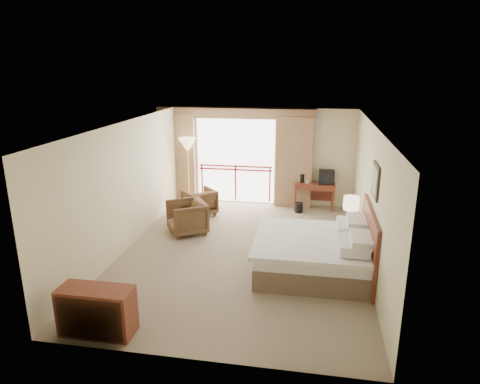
% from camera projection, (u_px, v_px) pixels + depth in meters
% --- Properties ---
extents(floor, '(7.00, 7.00, 0.00)m').
position_uv_depth(floor, '(243.00, 252.00, 9.05)').
color(floor, '#81705A').
rests_on(floor, ground).
extents(ceiling, '(7.00, 7.00, 0.00)m').
position_uv_depth(ceiling, '(243.00, 125.00, 8.28)').
color(ceiling, white).
rests_on(ceiling, wall_back).
extents(wall_back, '(5.00, 0.00, 5.00)m').
position_uv_depth(wall_back, '(264.00, 157.00, 11.97)').
color(wall_back, beige).
rests_on(wall_back, ground).
extents(wall_front, '(5.00, 0.00, 5.00)m').
position_uv_depth(wall_front, '(197.00, 269.00, 5.36)').
color(wall_front, beige).
rests_on(wall_front, ground).
extents(wall_left, '(0.00, 7.00, 7.00)m').
position_uv_depth(wall_left, '(127.00, 186.00, 9.08)').
color(wall_left, beige).
rests_on(wall_left, ground).
extents(wall_right, '(0.00, 7.00, 7.00)m').
position_uv_depth(wall_right, '(371.00, 198.00, 8.25)').
color(wall_right, beige).
rests_on(wall_right, ground).
extents(balcony_door, '(2.40, 0.00, 2.40)m').
position_uv_depth(balcony_door, '(236.00, 161.00, 12.12)').
color(balcony_door, white).
rests_on(balcony_door, wall_back).
extents(balcony_railing, '(2.09, 0.03, 1.02)m').
position_uv_depth(balcony_railing, '(235.00, 174.00, 12.22)').
color(balcony_railing, '#A90E0E').
rests_on(balcony_railing, wall_back).
extents(curtain_left, '(1.00, 0.26, 2.50)m').
position_uv_depth(curtain_left, '(178.00, 158.00, 12.26)').
color(curtain_left, '#856246').
rests_on(curtain_left, wall_back).
extents(curtain_right, '(1.00, 0.26, 2.50)m').
position_uv_depth(curtain_right, '(294.00, 162.00, 11.71)').
color(curtain_right, '#856246').
rests_on(curtain_right, wall_back).
extents(valance, '(4.40, 0.22, 0.28)m').
position_uv_depth(valance, '(235.00, 113.00, 11.65)').
color(valance, '#856246').
rests_on(valance, wall_back).
extents(hvac_vent, '(0.50, 0.04, 0.50)m').
position_uv_depth(hvac_vent, '(312.00, 122.00, 11.44)').
color(hvac_vent, silver).
rests_on(hvac_vent, wall_back).
extents(bed, '(2.13, 2.06, 0.97)m').
position_uv_depth(bed, '(315.00, 253.00, 8.13)').
color(bed, brown).
rests_on(bed, floor).
extents(headboard, '(0.06, 2.10, 1.30)m').
position_uv_depth(headboard, '(369.00, 243.00, 7.89)').
color(headboard, '#5E2014').
rests_on(headboard, wall_right).
extents(framed_art, '(0.04, 0.72, 0.60)m').
position_uv_depth(framed_art, '(375.00, 181.00, 7.55)').
color(framed_art, black).
rests_on(framed_art, wall_right).
extents(nightstand, '(0.42, 0.49, 0.55)m').
position_uv_depth(nightstand, '(349.00, 237.00, 9.15)').
color(nightstand, '#5E2014').
rests_on(nightstand, floor).
extents(table_lamp, '(0.34, 0.34, 0.59)m').
position_uv_depth(table_lamp, '(351.00, 204.00, 8.98)').
color(table_lamp, tan).
rests_on(table_lamp, nightstand).
extents(phone, '(0.22, 0.19, 0.09)m').
position_uv_depth(phone, '(348.00, 225.00, 8.92)').
color(phone, black).
rests_on(phone, nightstand).
extents(desk, '(1.10, 0.53, 0.72)m').
position_uv_depth(desk, '(315.00, 188.00, 11.75)').
color(desk, '#5E2014').
rests_on(desk, floor).
extents(tv, '(0.41, 0.33, 0.37)m').
position_uv_depth(tv, '(327.00, 177.00, 11.55)').
color(tv, black).
rests_on(tv, desk).
extents(coffee_maker, '(0.12, 0.12, 0.24)m').
position_uv_depth(coffee_maker, '(302.00, 178.00, 11.69)').
color(coffee_maker, black).
rests_on(coffee_maker, desk).
extents(cup, '(0.07, 0.07, 0.09)m').
position_uv_depth(cup, '(308.00, 182.00, 11.63)').
color(cup, white).
rests_on(cup, desk).
extents(wastebasket, '(0.21, 0.21, 0.27)m').
position_uv_depth(wastebasket, '(299.00, 208.00, 11.49)').
color(wastebasket, black).
rests_on(wastebasket, floor).
extents(armchair_far, '(1.06, 1.06, 0.69)m').
position_uv_depth(armchair_far, '(200.00, 214.00, 11.35)').
color(armchair_far, '#4C331E').
rests_on(armchair_far, floor).
extents(armchair_near, '(1.15, 1.14, 0.77)m').
position_uv_depth(armchair_near, '(188.00, 233.00, 10.12)').
color(armchair_near, '#4C331E').
rests_on(armchair_near, floor).
extents(side_table, '(0.51, 0.51, 0.56)m').
position_uv_depth(side_table, '(182.00, 210.00, 10.54)').
color(side_table, black).
rests_on(side_table, floor).
extents(book, '(0.24, 0.25, 0.02)m').
position_uv_depth(book, '(181.00, 203.00, 10.49)').
color(book, white).
rests_on(book, side_table).
extents(floor_lamp, '(0.48, 0.48, 1.90)m').
position_uv_depth(floor_lamp, '(187.00, 147.00, 11.76)').
color(floor_lamp, tan).
rests_on(floor_lamp, floor).
extents(dresser, '(1.09, 0.46, 0.72)m').
position_uv_depth(dresser, '(97.00, 311.00, 6.24)').
color(dresser, '#5E2014').
rests_on(dresser, floor).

